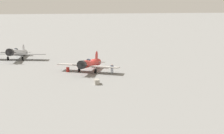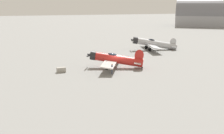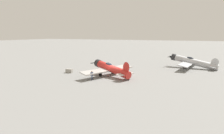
{
  "view_description": "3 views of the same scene",
  "coord_description": "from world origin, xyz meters",
  "px_view_note": "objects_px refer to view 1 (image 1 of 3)",
  "views": [
    {
      "loc": [
        -59.74,
        3.53,
        13.75
      ],
      "look_at": [
        -2.12,
        -3.83,
        1.1
      ],
      "focal_mm": 52.65,
      "sensor_mm": 36.0,
      "label": 1
    },
    {
      "loc": [
        -14.86,
        -45.33,
        10.82
      ],
      "look_at": [
        -2.12,
        -3.83,
        1.1
      ],
      "focal_mm": 46.81,
      "sensor_mm": 36.0,
      "label": 2
    },
    {
      "loc": [
        13.2,
        -30.29,
        7.87
      ],
      "look_at": [
        0.0,
        0.0,
        1.8
      ],
      "focal_mm": 28.98,
      "sensor_mm": 36.0,
      "label": 3
    }
  ],
  "objects_px": {
    "airplane_mid_apron": "(17,53)",
    "equipment_crate": "(97,82)",
    "ground_crew_mechanic": "(112,68)",
    "fuel_drum": "(68,70)",
    "airplane_foreground": "(89,64)"
  },
  "relations": [
    {
      "from": "airplane_mid_apron",
      "to": "equipment_crate",
      "type": "distance_m",
      "value": 27.98
    },
    {
      "from": "airplane_foreground",
      "to": "equipment_crate",
      "type": "relative_size",
      "value": 8.03
    },
    {
      "from": "airplane_foreground",
      "to": "fuel_drum",
      "type": "relative_size",
      "value": 13.13
    },
    {
      "from": "ground_crew_mechanic",
      "to": "fuel_drum",
      "type": "bearing_deg",
      "value": 97.23
    },
    {
      "from": "airplane_mid_apron",
      "to": "ground_crew_mechanic",
      "type": "distance_m",
      "value": 24.83
    },
    {
      "from": "airplane_foreground",
      "to": "fuel_drum",
      "type": "bearing_deg",
      "value": -68.62
    },
    {
      "from": "equipment_crate",
      "to": "airplane_mid_apron",
      "type": "bearing_deg",
      "value": 34.34
    },
    {
      "from": "airplane_foreground",
      "to": "fuel_drum",
      "type": "height_order",
      "value": "airplane_foreground"
    },
    {
      "from": "airplane_foreground",
      "to": "fuel_drum",
      "type": "distance_m",
      "value": 4.08
    },
    {
      "from": "ground_crew_mechanic",
      "to": "equipment_crate",
      "type": "height_order",
      "value": "ground_crew_mechanic"
    },
    {
      "from": "ground_crew_mechanic",
      "to": "airplane_mid_apron",
      "type": "bearing_deg",
      "value": 70.92
    },
    {
      "from": "fuel_drum",
      "to": "airplane_mid_apron",
      "type": "bearing_deg",
      "value": 38.8
    },
    {
      "from": "airplane_mid_apron",
      "to": "equipment_crate",
      "type": "xyz_separation_m",
      "value": [
        -23.08,
        -15.77,
        -1.08
      ]
    },
    {
      "from": "ground_crew_mechanic",
      "to": "fuel_drum",
      "type": "distance_m",
      "value": 8.21
    },
    {
      "from": "airplane_mid_apron",
      "to": "equipment_crate",
      "type": "relative_size",
      "value": 9.13
    }
  ]
}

